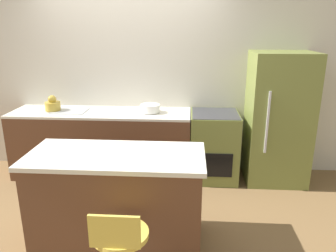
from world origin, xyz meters
TOP-DOWN VIEW (x-y plane):
  - ground_plane at (0.00, 0.00)m, footprint 14.00×14.00m
  - wall_back at (0.00, 0.68)m, footprint 8.00×0.06m
  - back_counter at (-0.35, 0.34)m, footprint 2.34×0.63m
  - kitchen_island at (0.17, -1.10)m, footprint 1.56×0.71m
  - oven_range at (1.14, 0.33)m, footprint 0.61×0.64m
  - refrigerator at (1.93, 0.33)m, footprint 0.75×0.66m
  - stool_chair at (0.33, -1.74)m, footprint 0.41×0.41m
  - kettle at (-0.98, 0.34)m, footprint 0.20×0.20m
  - mixing_bowl at (0.30, 0.34)m, footprint 0.25×0.25m

SIDE VIEW (x-z plane):
  - ground_plane at x=0.00m, z-range 0.00..0.00m
  - stool_chair at x=0.33m, z-range -0.01..0.76m
  - back_counter at x=-0.35m, z-range 0.00..0.89m
  - kitchen_island at x=0.17m, z-range 0.00..0.88m
  - oven_range at x=1.14m, z-range 0.00..0.89m
  - refrigerator at x=1.93m, z-range 0.00..1.66m
  - mixing_bowl at x=0.30m, z-range 0.89..0.99m
  - kettle at x=-0.98m, z-range 0.87..1.07m
  - wall_back at x=0.00m, z-range 0.00..2.60m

